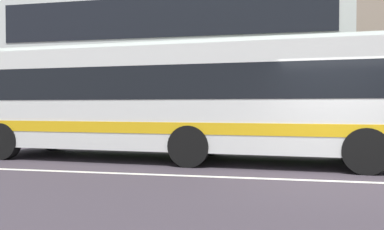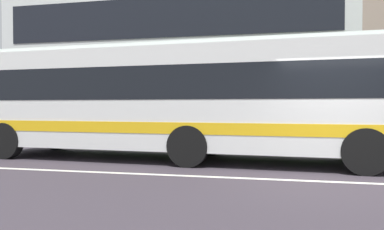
{
  "view_description": "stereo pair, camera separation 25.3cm",
  "coord_description": "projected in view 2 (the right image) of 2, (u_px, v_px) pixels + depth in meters",
  "views": [
    {
      "loc": [
        -1.48,
        -7.68,
        1.45
      ],
      "look_at": [
        -3.4,
        2.04,
        1.23
      ],
      "focal_mm": 35.38,
      "sensor_mm": 36.0,
      "label": 1
    },
    {
      "loc": [
        -1.23,
        -7.63,
        1.45
      ],
      "look_at": [
        -3.4,
        2.04,
        1.23
      ],
      "focal_mm": 35.38,
      "sensor_mm": 36.0,
      "label": 2
    }
  ],
  "objects": [
    {
      "name": "ground_plane",
      "position": [
        342.0,
        182.0,
        7.2
      ],
      "size": [
        160.0,
        160.0,
        0.0
      ],
      "primitive_type": "plane",
      "color": "#3B333D"
    },
    {
      "name": "lane_centre_line",
      "position": [
        342.0,
        182.0,
        7.2
      ],
      "size": [
        60.0,
        0.16,
        0.01
      ],
      "primitive_type": "cube",
      "color": "silver",
      "rests_on": "ground_plane"
    },
    {
      "name": "apartment_block_left",
      "position": [
        183.0,
        47.0,
        23.31
      ],
      "size": [
        18.88,
        8.53,
        10.31
      ],
      "color": "silver",
      "rests_on": "ground_plane"
    },
    {
      "name": "transit_bus",
      "position": [
        176.0,
        98.0,
        10.27
      ],
      "size": [
        11.31,
        3.12,
        3.06
      ],
      "color": "silver",
      "rests_on": "ground_plane"
    }
  ]
}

